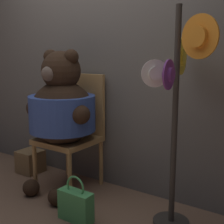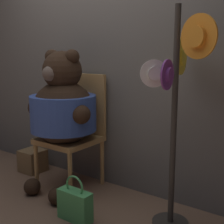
{
  "view_description": "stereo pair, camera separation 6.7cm",
  "coord_description": "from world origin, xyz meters",
  "px_view_note": "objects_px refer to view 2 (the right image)",
  "views": [
    {
      "loc": [
        1.82,
        -1.72,
        1.3
      ],
      "look_at": [
        0.39,
        0.36,
        0.82
      ],
      "focal_mm": 50.0,
      "sensor_mm": 36.0,
      "label": 1
    },
    {
      "loc": [
        1.88,
        -1.69,
        1.3
      ],
      "look_at": [
        0.39,
        0.36,
        0.82
      ],
      "focal_mm": 50.0,
      "sensor_mm": 36.0,
      "label": 2
    }
  ],
  "objects_px": {
    "teddy_bear": "(63,109)",
    "handbag_on_ground": "(75,204)",
    "chair": "(76,127)",
    "hat_display_rack": "(179,95)"
  },
  "relations": [
    {
      "from": "hat_display_rack",
      "to": "handbag_on_ground",
      "type": "height_order",
      "value": "hat_display_rack"
    },
    {
      "from": "teddy_bear",
      "to": "handbag_on_ground",
      "type": "bearing_deg",
      "value": -37.72
    },
    {
      "from": "hat_display_rack",
      "to": "handbag_on_ground",
      "type": "xyz_separation_m",
      "value": [
        -0.67,
        -0.38,
        -0.88
      ]
    },
    {
      "from": "hat_display_rack",
      "to": "handbag_on_ground",
      "type": "bearing_deg",
      "value": -150.46
    },
    {
      "from": "chair",
      "to": "handbag_on_ground",
      "type": "height_order",
      "value": "chair"
    },
    {
      "from": "chair",
      "to": "teddy_bear",
      "type": "relative_size",
      "value": 0.82
    },
    {
      "from": "hat_display_rack",
      "to": "handbag_on_ground",
      "type": "distance_m",
      "value": 1.17
    },
    {
      "from": "teddy_bear",
      "to": "hat_display_rack",
      "type": "distance_m",
      "value": 1.16
    },
    {
      "from": "chair",
      "to": "hat_display_rack",
      "type": "distance_m",
      "value": 1.24
    },
    {
      "from": "handbag_on_ground",
      "to": "hat_display_rack",
      "type": "bearing_deg",
      "value": 29.54
    }
  ]
}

